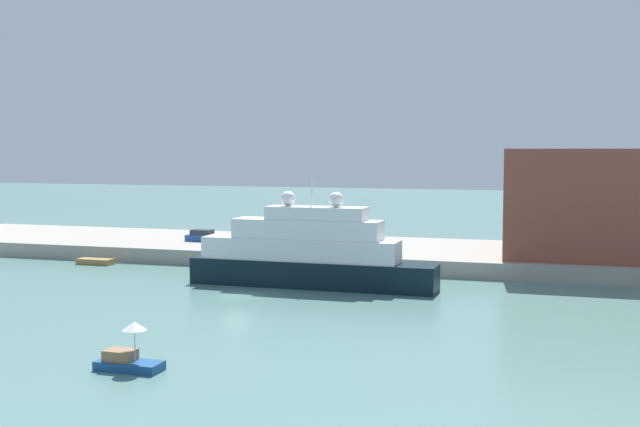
# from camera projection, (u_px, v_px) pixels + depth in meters

# --- Properties ---
(ground) EXTENTS (400.00, 400.00, 0.00)m
(ground) POSITION_uv_depth(u_px,v_px,m) (236.00, 297.00, 71.18)
(ground) COLOR slate
(quay_dock) EXTENTS (110.00, 21.04, 1.72)m
(quay_dock) POSITION_uv_depth(u_px,v_px,m) (325.00, 251.00, 96.29)
(quay_dock) COLOR gray
(quay_dock) RESTS_ON ground
(large_yacht) EXTENTS (23.87, 3.75, 10.80)m
(large_yacht) POSITION_uv_depth(u_px,v_px,m) (308.00, 254.00, 76.08)
(large_yacht) COLOR black
(large_yacht) RESTS_ON ground
(small_motorboat) EXTENTS (3.97, 1.68, 2.94)m
(small_motorboat) POSITION_uv_depth(u_px,v_px,m) (128.00, 356.00, 47.31)
(small_motorboat) COLOR navy
(small_motorboat) RESTS_ON ground
(work_barge) EXTENTS (4.13, 1.59, 0.65)m
(work_barge) POSITION_uv_depth(u_px,v_px,m) (95.00, 262.00, 91.19)
(work_barge) COLOR olive
(work_barge) RESTS_ON ground
(harbor_building) EXTENTS (21.63, 15.17, 11.41)m
(harbor_building) POSITION_uv_depth(u_px,v_px,m) (614.00, 203.00, 84.57)
(harbor_building) COLOR brown
(harbor_building) RESTS_ON quay_dock
(parked_car) EXTENTS (4.36, 1.83, 1.42)m
(parked_car) POSITION_uv_depth(u_px,v_px,m) (203.00, 236.00, 99.31)
(parked_car) COLOR #1E4C99
(parked_car) RESTS_ON quay_dock
(person_figure) EXTENTS (0.36, 0.36, 1.62)m
(person_figure) POSITION_uv_depth(u_px,v_px,m) (229.00, 240.00, 93.47)
(person_figure) COLOR maroon
(person_figure) RESTS_ON quay_dock
(mooring_bollard) EXTENTS (0.47, 0.47, 0.60)m
(mooring_bollard) POSITION_uv_depth(u_px,v_px,m) (323.00, 251.00, 87.09)
(mooring_bollard) COLOR black
(mooring_bollard) RESTS_ON quay_dock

